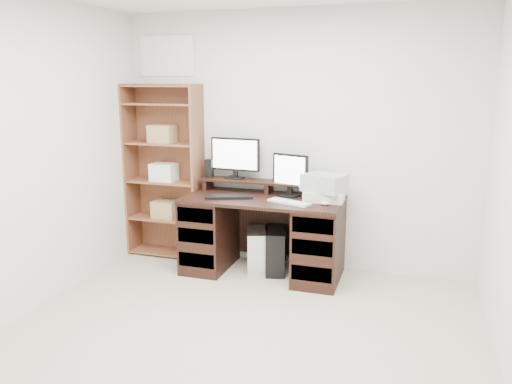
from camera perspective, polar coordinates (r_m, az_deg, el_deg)
The scene contains 14 objects.
room at distance 3.03m, azimuth -4.49°, elevation 1.52°, with size 3.54×4.04×2.54m.
desk at distance 4.81m, azimuth 0.78°, elevation -4.83°, with size 1.50×0.70×0.75m.
riser_shelf at distance 4.89m, azimuth 1.51°, elevation 0.95°, with size 1.40×0.22×0.12m.
monitor_wide at distance 4.99m, azimuth -2.39°, elevation 4.15°, with size 0.51×0.14×0.41m.
monitor_small at distance 4.75m, azimuth 3.93°, elevation 2.13°, with size 0.36×0.18×0.40m.
speaker at distance 5.09m, azimuth -5.38°, elevation 2.73°, with size 0.07×0.07×0.18m, color black.
keyboard_black at distance 4.71m, azimuth -3.11°, elevation -0.53°, with size 0.45×0.15×0.02m, color black.
keyboard_white at distance 4.51m, azimuth 3.82°, elevation -1.18°, with size 0.40×0.12×0.02m, color silver.
mouse at distance 4.47m, azimuth 7.86°, elevation -1.27°, with size 0.09×0.06×0.04m, color silver.
printer at distance 4.63m, azimuth 7.80°, elevation -0.45°, with size 0.36×0.27×0.09m, color beige.
basket at distance 4.60m, azimuth 7.84°, elevation 1.05°, with size 0.37×0.26×0.16m, color #A3A8AE.
tower_silver at distance 4.95m, azimuth 0.06°, elevation -6.60°, with size 0.18×0.40×0.40m, color silver.
tower_black at distance 4.90m, azimuth 2.33°, elevation -6.68°, with size 0.27×0.45×0.42m.
bookshelf at distance 5.31m, azimuth -10.36°, elevation 2.49°, with size 0.80×0.30×1.80m.
Camera 1 is at (1.13, -2.75, 1.83)m, focal length 35.00 mm.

